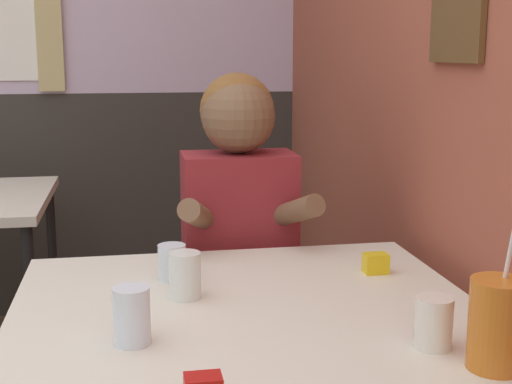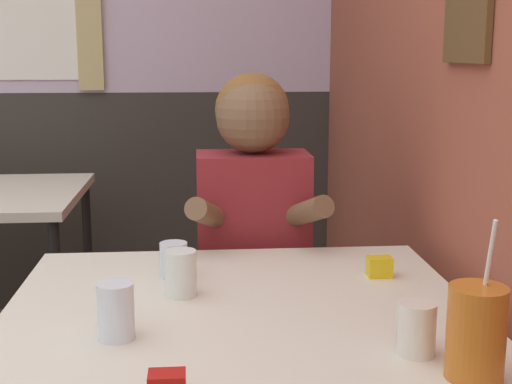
% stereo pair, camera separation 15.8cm
% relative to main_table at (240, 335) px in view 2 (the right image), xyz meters
% --- Properties ---
extents(brick_wall_right, '(0.08, 4.34, 2.70)m').
position_rel_main_table_xyz_m(brick_wall_right, '(0.61, 0.92, 0.66)').
color(brick_wall_right, '#9E4C38').
rests_on(brick_wall_right, ground_plane).
extents(back_wall, '(5.41, 0.09, 2.70)m').
position_rel_main_table_xyz_m(back_wall, '(-0.64, 2.12, 0.67)').
color(back_wall, silver).
rests_on(back_wall, ground_plane).
extents(main_table, '(1.03, 0.95, 0.75)m').
position_rel_main_table_xyz_m(main_table, '(0.00, 0.00, 0.00)').
color(main_table, beige).
rests_on(main_table, ground_plane).
extents(person_seated, '(0.42, 0.42, 1.24)m').
position_rel_main_table_xyz_m(person_seated, '(0.08, 0.65, -0.02)').
color(person_seated, maroon).
rests_on(person_seated, ground_plane).
extents(cocktail_pitcher, '(0.10, 0.10, 0.28)m').
position_rel_main_table_xyz_m(cocktail_pitcher, '(0.38, -0.36, 0.14)').
color(cocktail_pitcher, '#C6661E').
rests_on(cocktail_pitcher, main_table).
extents(glass_near_pitcher, '(0.07, 0.07, 0.11)m').
position_rel_main_table_xyz_m(glass_near_pitcher, '(-0.25, -0.14, 0.12)').
color(glass_near_pitcher, silver).
rests_on(glass_near_pitcher, main_table).
extents(glass_center, '(0.07, 0.07, 0.11)m').
position_rel_main_table_xyz_m(glass_center, '(-0.13, 0.10, 0.11)').
color(glass_center, silver).
rests_on(glass_center, main_table).
extents(glass_far_side, '(0.07, 0.07, 0.10)m').
position_rel_main_table_xyz_m(glass_far_side, '(0.31, -0.26, 0.11)').
color(glass_far_side, silver).
rests_on(glass_far_side, main_table).
extents(glass_by_brick, '(0.07, 0.07, 0.09)m').
position_rel_main_table_xyz_m(glass_by_brick, '(-0.15, 0.24, 0.10)').
color(glass_by_brick, silver).
rests_on(glass_by_brick, main_table).
extents(condiment_mustard, '(0.06, 0.04, 0.05)m').
position_rel_main_table_xyz_m(condiment_mustard, '(0.36, 0.20, 0.09)').
color(condiment_mustard, yellow).
rests_on(condiment_mustard, main_table).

